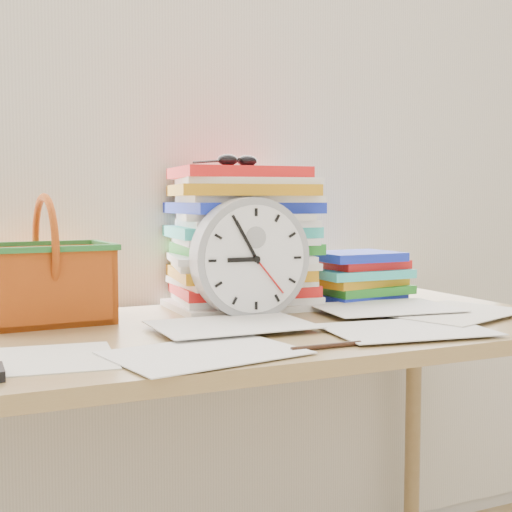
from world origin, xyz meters
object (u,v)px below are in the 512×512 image
book_stack (360,277)px  basket (45,260)px  paper_stack (242,238)px  clock (250,258)px  desk (250,360)px

book_stack → basket: 0.77m
basket → book_stack: bearing=-4.6°
paper_stack → clock: (-0.05, -0.15, -0.04)m
desk → basket: basket is taller
paper_stack → clock: 0.16m
clock → book_stack: size_ratio=1.04×
paper_stack → book_stack: bearing=-7.9°
desk → paper_stack: (0.08, 0.23, 0.24)m
book_stack → clock: bearing=-163.1°
paper_stack → clock: bearing=-107.4°
paper_stack → basket: bearing=-178.2°
clock → basket: basket is taller
clock → basket: size_ratio=1.00×
book_stack → paper_stack: bearing=172.1°
desk → clock: clock is taller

